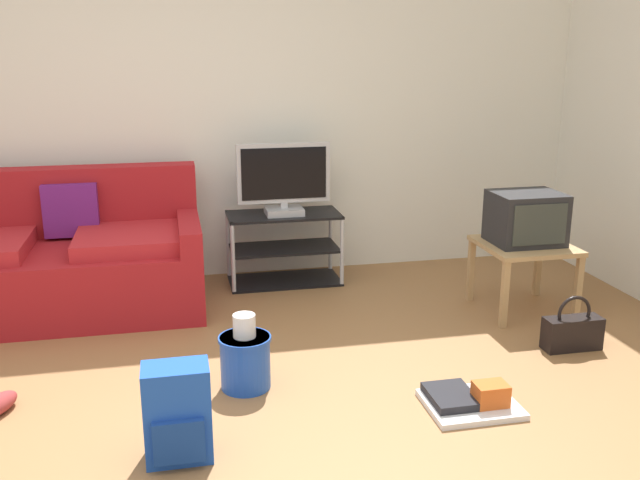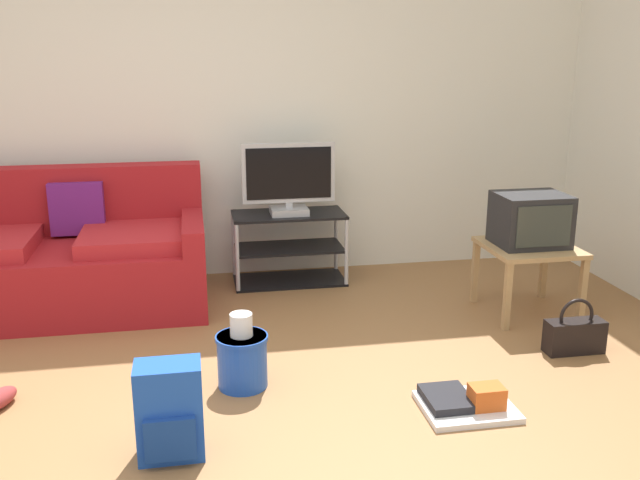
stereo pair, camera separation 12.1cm
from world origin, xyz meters
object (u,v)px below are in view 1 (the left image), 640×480
crt_tv (526,218)px  floor_tray (470,400)px  tv_stand (284,248)px  couch (57,262)px  cleaning_bucket (245,357)px  backpack (178,414)px  flat_tv (284,180)px  side_table (524,253)px  handbag (572,331)px

crt_tv → floor_tray: size_ratio=1.00×
tv_stand → couch: bearing=-171.0°
crt_tv → cleaning_bucket: 2.12m
cleaning_bucket → backpack: bearing=-120.8°
flat_tv → side_table: flat_tv is taller
crt_tv → backpack: (-2.28, -1.32, -0.42)m
couch → tv_stand: 1.59m
floor_tray → crt_tv: bearing=53.3°
cleaning_bucket → crt_tv: bearing=20.7°
side_table → floor_tray: bearing=-127.0°
side_table → cleaning_bucket: (-1.93, -0.71, -0.23)m
cleaning_bucket → floor_tray: cleaning_bucket is taller
handbag → flat_tv: bearing=133.3°
backpack → handbag: size_ratio=1.26×
tv_stand → cleaning_bucket: size_ratio=2.05×
flat_tv → cleaning_bucket: flat_tv is taller
couch → backpack: 2.11m
handbag → cleaning_bucket: 1.92m
cleaning_bucket → handbag: bearing=2.2°
couch → handbag: bearing=-23.5°
crt_tv → backpack: 2.67m
couch → crt_tv: bearing=-12.2°
flat_tv → backpack: flat_tv is taller
couch → crt_tv: couch is taller
couch → crt_tv: (3.02, -0.65, 0.30)m
backpack → cleaning_bucket: bearing=84.6°
tv_stand → flat_tv: size_ratio=1.22×
cleaning_bucket → floor_tray: size_ratio=0.91×
tv_stand → flat_tv: flat_tv is taller
flat_tv → floor_tray: flat_tv is taller
couch → tv_stand: bearing=9.0°
couch → side_table: bearing=-12.5°
side_table → cleaning_bucket: side_table is taller
tv_stand → cleaning_bucket: (-0.48, -1.63, -0.10)m
crt_tv → handbag: (-0.01, -0.66, -0.53)m
tv_stand → side_table: 1.73m
side_table → crt_tv: bearing=90.0°
flat_tv → floor_tray: 2.26m
backpack → floor_tray: 1.42m
couch → side_table: couch is taller
backpack → handbag: bearing=41.7°
backpack → floor_tray: backpack is taller
flat_tv → side_table: size_ratio=1.19×
flat_tv → tv_stand: bearing=90.0°
couch → floor_tray: bearing=-40.5°
tv_stand → crt_tv: (1.46, -0.90, 0.37)m
tv_stand → crt_tv: size_ratio=1.87×
handbag → cleaning_bucket: cleaning_bucket is taller
side_table → backpack: size_ratio=1.32×
crt_tv → tv_stand: bearing=148.2°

